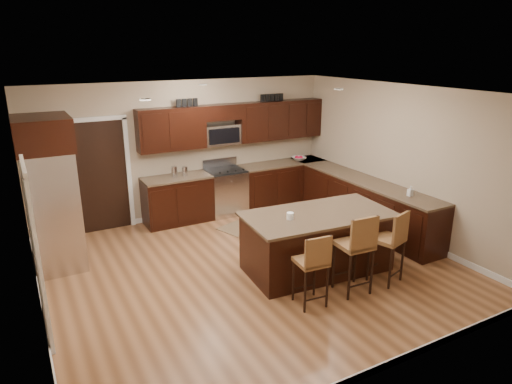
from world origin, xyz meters
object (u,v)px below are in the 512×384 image
island (317,243)px  refrigerator (51,192)px  range (226,191)px  stool_mid (357,245)px  stool_right (392,239)px  stool_left (313,262)px

island → refrigerator: refrigerator is taller
range → stool_mid: 3.80m
range → island: size_ratio=0.48×
range → stool_mid: bearing=-86.6°
range → island: range is taller
island → stool_mid: (0.05, -0.85, 0.30)m
stool_right → stool_left: bearing=162.9°
range → stool_right: bearing=-77.1°
stool_right → refrigerator: refrigerator is taller
range → stool_right: (0.86, -3.78, 0.21)m
stool_mid → refrigerator: 4.59m
island → stool_left: bearing=-124.3°
stool_mid → refrigerator: (-3.52, 2.90, 0.47)m
stool_mid → stool_right: 0.64m
island → stool_right: 1.12m
island → stool_mid: size_ratio=1.98×
range → refrigerator: (-3.30, -0.89, 0.73)m
stool_right → island: bearing=112.2°
stool_left → stool_mid: 0.73m
island → range: bearing=97.9°
range → stool_right: range is taller
stool_left → refrigerator: 4.06m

